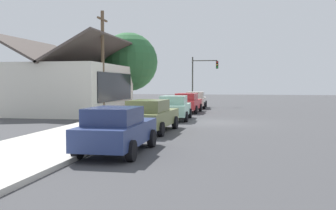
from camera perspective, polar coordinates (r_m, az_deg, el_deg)
The scene contains 12 objects.
ground_plane at distance 23.68m, azimuth 7.21°, elevation -2.58°, with size 120.00×120.00×0.00m, color #424244.
sidewalk_curb at distance 24.65m, azimuth -5.91°, elevation -2.16°, with size 60.00×4.20×0.16m, color beige.
car_navy at distance 13.19m, azimuth -7.59°, elevation -3.64°, with size 4.38×1.97×1.59m.
car_olive at distance 18.76m, azimuth -2.61°, elevation -1.57°, with size 4.94×2.14×1.59m.
car_seafoam at distance 25.01m, azimuth 0.95°, elevation -0.38°, with size 4.53×2.13×1.59m.
car_cherry at distance 31.45m, azimuth 2.91°, elevation 0.35°, with size 4.44×2.08×1.59m.
car_ivory at distance 37.23m, azimuth 4.14°, elevation 0.79°, with size 4.80×2.14×1.59m.
storefront_building at distance 31.64m, azimuth -14.38°, elevation 2.56°, with size 10.46×7.98×6.02m.
shade_tree at distance 36.71m, azimuth -5.90°, elevation 6.37°, with size 5.53×5.53×7.19m.
traffic_light_main at distance 40.90m, azimuth 5.15°, elevation 4.75°, with size 0.37×2.79×5.20m.
utility_pole_wooden at distance 27.75m, azimuth -9.67°, elevation 6.36°, with size 1.80×0.24×7.50m.
fire_hydrant_red at distance 35.38m, azimuth 1.54°, elevation 0.16°, with size 0.22×0.22×0.71m.
Camera 1 is at (-23.52, -1.42, 2.38)m, focal length 41.01 mm.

